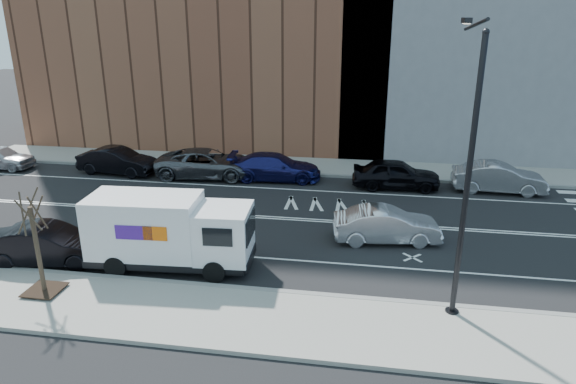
% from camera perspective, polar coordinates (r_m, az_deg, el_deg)
% --- Properties ---
extents(ground, '(120.00, 120.00, 0.00)m').
position_cam_1_polar(ground, '(24.92, -0.73, -2.94)').
color(ground, black).
rests_on(ground, ground).
extents(sidewalk_near, '(44.00, 3.60, 0.15)m').
position_cam_1_polar(sidewalk_near, '(17.25, -5.94, -13.72)').
color(sidewalk_near, gray).
rests_on(sidewalk_near, ground).
extents(sidewalk_far, '(44.00, 3.60, 0.15)m').
position_cam_1_polar(sidewalk_far, '(33.11, 1.90, 2.91)').
color(sidewalk_far, gray).
rests_on(sidewalk_far, ground).
extents(curb_near, '(44.00, 0.25, 0.17)m').
position_cam_1_polar(curb_near, '(18.72, -4.50, -10.75)').
color(curb_near, gray).
rests_on(curb_near, ground).
extents(curb_far, '(44.00, 0.25, 0.17)m').
position_cam_1_polar(curb_far, '(31.40, 1.48, 2.00)').
color(curb_far, gray).
rests_on(curb_far, ground).
extents(road_markings, '(40.00, 8.60, 0.01)m').
position_cam_1_polar(road_markings, '(24.92, -0.73, -2.93)').
color(road_markings, white).
rests_on(road_markings, ground).
extents(streetlight, '(0.44, 4.02, 9.34)m').
position_cam_1_polar(streetlight, '(16.65, 19.24, 3.00)').
color(streetlight, black).
rests_on(streetlight, ground).
extents(street_tree, '(1.20, 1.20, 3.75)m').
position_cam_1_polar(street_tree, '(19.75, -25.93, -6.65)').
color(street_tree, black).
rests_on(street_tree, ground).
extents(fedex_van, '(6.44, 2.55, 2.89)m').
position_cam_1_polar(fedex_van, '(20.27, -13.11, -4.24)').
color(fedex_van, black).
rests_on(fedex_van, ground).
extents(far_parked_b, '(5.02, 2.21, 1.60)m').
position_cam_1_polar(far_parked_b, '(33.29, -18.42, 3.30)').
color(far_parked_b, black).
rests_on(far_parked_b, ground).
extents(far_parked_c, '(6.25, 3.28, 1.68)m').
position_cam_1_polar(far_parked_c, '(31.33, -9.02, 3.16)').
color(far_parked_c, '#52545A').
rests_on(far_parked_c, ground).
extents(far_parked_d, '(5.58, 2.60, 1.58)m').
position_cam_1_polar(far_parked_d, '(30.42, -1.46, 2.81)').
color(far_parked_d, navy).
rests_on(far_parked_d, ground).
extents(far_parked_e, '(4.94, 2.13, 1.66)m').
position_cam_1_polar(far_parked_e, '(29.57, 11.91, 1.98)').
color(far_parked_e, black).
rests_on(far_parked_e, ground).
extents(far_parked_f, '(4.98, 1.86, 1.63)m').
position_cam_1_polar(far_parked_f, '(30.62, 22.36, 1.48)').
color(far_parked_f, '#9F9EA3').
rests_on(far_parked_f, ground).
extents(driving_sedan, '(4.75, 2.22, 1.51)m').
position_cam_1_polar(driving_sedan, '(22.63, 10.90, -3.63)').
color(driving_sedan, silver).
rests_on(driving_sedan, ground).
extents(near_parked_rear_a, '(4.98, 2.28, 1.58)m').
position_cam_1_polar(near_parked_rear_a, '(22.43, -25.11, -5.32)').
color(near_parked_rear_a, black).
rests_on(near_parked_rear_a, ground).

